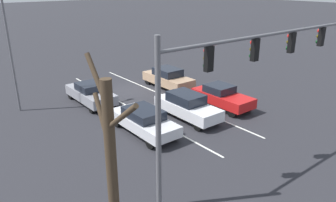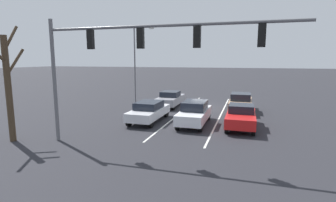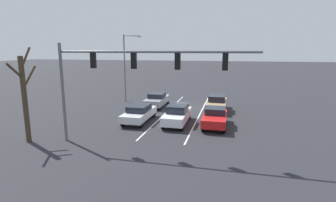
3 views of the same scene
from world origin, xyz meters
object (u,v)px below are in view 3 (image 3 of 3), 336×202
object	(u,v)px
car_white_midlane_front	(177,114)
car_gray_rightlane_second	(157,100)
car_tan_leftlane_second	(217,103)
bare_tree_near	(25,95)
traffic_signal_gantry	(124,69)
car_red_leftlane_front	(215,117)
car_silver_rightlane_front	(139,113)
street_lamp_right_shoulder	(127,63)

from	to	relation	value
car_white_midlane_front	car_gray_rightlane_second	size ratio (longest dim) A/B	1.02
car_tan_leftlane_second	car_gray_rightlane_second	bearing A→B (deg)	-4.71
bare_tree_near	traffic_signal_gantry	bearing A→B (deg)	-173.04
car_red_leftlane_front	car_gray_rightlane_second	size ratio (longest dim) A/B	0.95
car_silver_rightlane_front	traffic_signal_gantry	distance (m)	7.18
car_red_leftlane_front	street_lamp_right_shoulder	bearing A→B (deg)	-36.13
car_silver_rightlane_front	car_gray_rightlane_second	distance (m)	6.30
car_white_midlane_front	car_tan_leftlane_second	world-z (taller)	car_white_midlane_front
traffic_signal_gantry	bare_tree_near	size ratio (longest dim) A/B	1.98
car_white_midlane_front	car_red_leftlane_front	xyz separation A→B (m)	(-3.12, 0.03, -0.05)
car_red_leftlane_front	street_lamp_right_shoulder	distance (m)	13.89
car_tan_leftlane_second	street_lamp_right_shoulder	distance (m)	11.47
car_gray_rightlane_second	bare_tree_near	world-z (taller)	bare_tree_near
car_gray_rightlane_second	street_lamp_right_shoulder	xyz separation A→B (m)	(4.12, -1.65, 3.82)
traffic_signal_gantry	bare_tree_near	bearing A→B (deg)	6.96
car_gray_rightlane_second	traffic_signal_gantry	world-z (taller)	traffic_signal_gantry
car_white_midlane_front	car_tan_leftlane_second	xyz separation A→B (m)	(-2.94, -5.66, -0.02)
traffic_signal_gantry	bare_tree_near	xyz separation A→B (m)	(6.74, 0.82, -1.78)
car_silver_rightlane_front	car_gray_rightlane_second	size ratio (longest dim) A/B	1.02
car_red_leftlane_front	traffic_signal_gantry	size ratio (longest dim) A/B	0.35
car_tan_leftlane_second	traffic_signal_gantry	distance (m)	13.23
car_red_leftlane_front	car_silver_rightlane_front	bearing A→B (deg)	0.65
car_red_leftlane_front	traffic_signal_gantry	xyz separation A→B (m)	(5.27, 5.79, 4.18)
street_lamp_right_shoulder	traffic_signal_gantry	bearing A→B (deg)	111.99
traffic_signal_gantry	car_tan_leftlane_second	bearing A→B (deg)	-113.92
bare_tree_near	car_red_leftlane_front	bearing A→B (deg)	-151.17
traffic_signal_gantry	street_lamp_right_shoulder	xyz separation A→B (m)	(5.52, -13.67, -0.39)
street_lamp_right_shoulder	bare_tree_near	size ratio (longest dim) A/B	1.24
car_gray_rightlane_second	street_lamp_right_shoulder	world-z (taller)	street_lamp_right_shoulder
traffic_signal_gantry	car_silver_rightlane_front	bearing A→B (deg)	-78.26
car_white_midlane_front	car_silver_rightlane_front	world-z (taller)	car_white_midlane_front
car_white_midlane_front	traffic_signal_gantry	distance (m)	7.46
car_gray_rightlane_second	car_silver_rightlane_front	bearing A→B (deg)	91.92
car_silver_rightlane_front	car_tan_leftlane_second	bearing A→B (deg)	-137.46
car_silver_rightlane_front	car_tan_leftlane_second	world-z (taller)	car_tan_leftlane_second
car_gray_rightlane_second	bare_tree_near	distance (m)	14.12
car_red_leftlane_front	bare_tree_near	distance (m)	13.92
car_white_midlane_front	street_lamp_right_shoulder	bearing A→B (deg)	-45.65
street_lamp_right_shoulder	bare_tree_near	world-z (taller)	street_lamp_right_shoulder
car_silver_rightlane_front	street_lamp_right_shoulder	xyz separation A→B (m)	(4.33, -7.95, 3.78)
car_silver_rightlane_front	car_white_midlane_front	bearing A→B (deg)	-178.22
car_white_midlane_front	car_silver_rightlane_front	distance (m)	3.34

